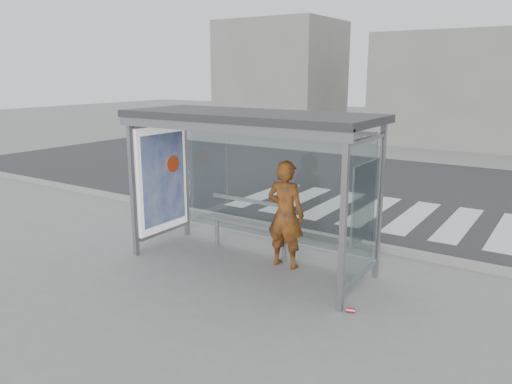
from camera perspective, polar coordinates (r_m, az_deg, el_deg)
ground at (r=8.68m, az=-0.81°, el=-8.38°), size 80.00×80.00×0.00m
road at (r=14.76m, az=14.59°, el=0.39°), size 30.00×10.00×0.01m
curb at (r=10.24m, az=5.33°, el=-4.64°), size 30.00×0.18×0.12m
crosswalk at (r=12.15m, az=15.20°, el=-2.43°), size 7.55×3.00×0.00m
bus_shelter at (r=8.42m, az=-2.72°, el=4.93°), size 4.25×1.65×2.62m
building_left at (r=28.63m, az=2.86°, el=12.98°), size 6.00×5.00×6.00m
building_center at (r=25.09m, az=23.30°, el=10.72°), size 8.00×5.00×5.00m
person at (r=8.38m, az=3.39°, el=-2.55°), size 0.69×0.47×1.84m
bench at (r=9.04m, az=-0.69°, el=-3.59°), size 1.90×0.33×0.98m
soda_can at (r=7.20m, az=10.76°, el=-13.15°), size 0.13×0.10×0.07m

